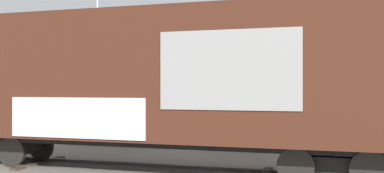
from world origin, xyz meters
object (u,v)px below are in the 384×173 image
object	(u,v)px
parked_car_silver	(130,123)
flagpole	(95,28)
freight_car	(150,78)
parked_car_black	(261,126)

from	to	relation	value
parked_car_silver	flagpole	bearing A→B (deg)	129.01
flagpole	parked_car_silver	world-z (taller)	flagpole
flagpole	parked_car_silver	distance (m)	7.90
freight_car	parked_car_silver	xyz separation A→B (m)	(-2.96, 6.16, -1.81)
freight_car	flagpole	xyz separation A→B (m)	(-6.87, 10.98, 3.08)
freight_car	parked_car_black	world-z (taller)	freight_car
freight_car	parked_car_silver	bearing A→B (deg)	115.67
parked_car_black	flagpole	bearing A→B (deg)	152.58
freight_car	flagpole	world-z (taller)	flagpole
parked_car_black	parked_car_silver	bearing A→B (deg)	178.66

